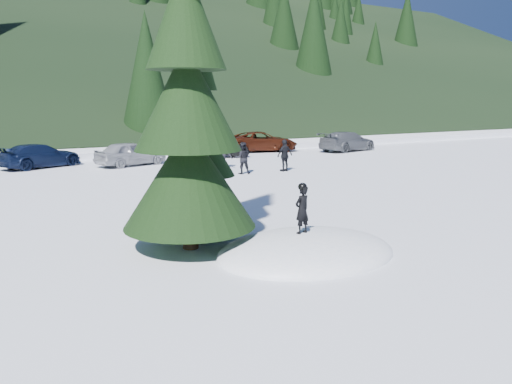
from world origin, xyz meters
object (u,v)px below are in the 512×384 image
child_skier (302,210)px  car_5 (218,148)px  adult_1 (285,155)px  car_7 (347,141)px  car_6 (261,142)px  spruce_tall (187,112)px  car_3 (40,156)px  car_4 (131,153)px  adult_2 (223,153)px  spruce_short (203,156)px  adult_0 (242,158)px

child_skier → car_5: size_ratio=0.30×
adult_1 → car_7: 11.85m
adult_1 → car_6: bearing=-123.1°
spruce_tall → child_skier: (2.14, -1.68, -2.27)m
spruce_tall → car_5: bearing=62.0°
child_skier → car_3: child_skier is taller
adult_1 → car_7: (9.84, 6.60, -0.11)m
car_4 → car_7: car_7 is taller
adult_2 → spruce_short: bearing=106.4°
adult_2 → car_3: 10.01m
adult_2 → car_4: size_ratio=0.40×
spruce_short → car_7: bearing=40.0°
adult_2 → car_5: bearing=-67.8°
spruce_tall → child_skier: size_ratio=7.55×
car_4 → car_3: bearing=54.4°
spruce_tall → spruce_short: size_ratio=1.60×
car_3 → child_skier: bearing=165.4°
car_7 → spruce_tall: bearing=119.0°
spruce_tall → adult_0: spruce_tall is taller
adult_0 → adult_2: (0.11, 2.38, 0.01)m
adult_2 → spruce_tall: bearing=105.7°
car_4 → child_skier: bearing=160.6°
car_3 → adult_2: bearing=-146.0°
spruce_short → adult_0: (6.28, 9.17, -1.31)m
car_6 → car_3: bearing=110.5°
adult_0 → car_6: adult_0 is taller
car_5 → car_7: car_7 is taller
adult_0 → car_6: (6.61, 9.17, -0.07)m
child_skier → car_6: bearing=-130.2°
spruce_short → adult_2: bearing=61.0°
car_3 → adult_1: bearing=-150.6°
spruce_short → spruce_tall: bearing=-125.5°
car_5 → car_7: 10.03m
adult_0 → adult_2: adult_2 is taller
adult_1 → car_7: size_ratio=0.34×
child_skier → car_4: (1.31, 18.29, -0.36)m
car_7 → adult_2: bearing=96.1°
car_7 → child_skier: bearing=125.0°
child_skier → spruce_tall: bearing=-49.6°
adult_1 → adult_2: 3.47m
spruce_tall → adult_1: 14.31m
car_4 → car_6: (10.44, 3.13, 0.03)m
adult_1 → car_6: adult_1 is taller
adult_1 → adult_2: adult_1 is taller
car_6 → car_5: bearing=128.4°
car_5 → car_7: bearing=-81.2°
car_4 → spruce_short: bearing=155.6°
spruce_short → car_4: bearing=80.8°
adult_1 → car_5: (-0.14, 7.54, -0.20)m
spruce_short → adult_1: bearing=45.9°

